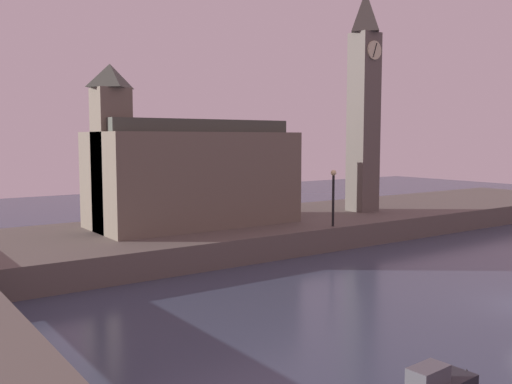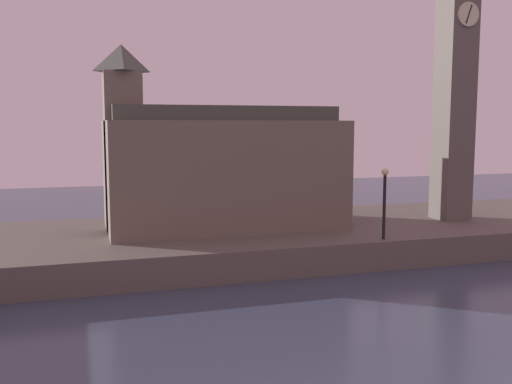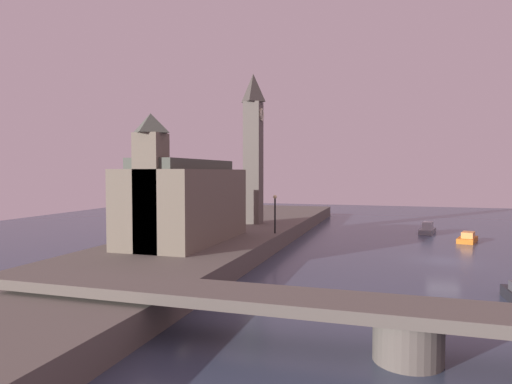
# 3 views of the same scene
# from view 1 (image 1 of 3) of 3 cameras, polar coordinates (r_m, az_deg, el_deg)

# --- Properties ---
(far_embankment) EXTENTS (70.00, 12.00, 1.50)m
(far_embankment) POSITION_cam_1_polar(r_m,az_deg,el_deg) (40.02, 1.03, -3.73)
(far_embankment) COLOR #5B544C
(far_embankment) RESTS_ON ground
(clock_tower) EXTENTS (2.02, 2.08, 16.68)m
(clock_tower) POSITION_cam_1_polar(r_m,az_deg,el_deg) (44.52, 10.80, 9.18)
(clock_tower) COLOR #5B544C
(clock_tower) RESTS_ON far_embankment
(parliament_hall) EXTENTS (13.07, 6.23, 9.96)m
(parliament_hall) POSITION_cam_1_polar(r_m,az_deg,el_deg) (36.90, -6.78, 1.89)
(parliament_hall) COLOR #6B6051
(parliament_hall) RESTS_ON far_embankment
(streetlamp) EXTENTS (0.36, 0.36, 3.62)m
(streetlamp) POSITION_cam_1_polar(r_m,az_deg,el_deg) (36.40, 7.78, 0.11)
(streetlamp) COLOR black
(streetlamp) RESTS_ON far_embankment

